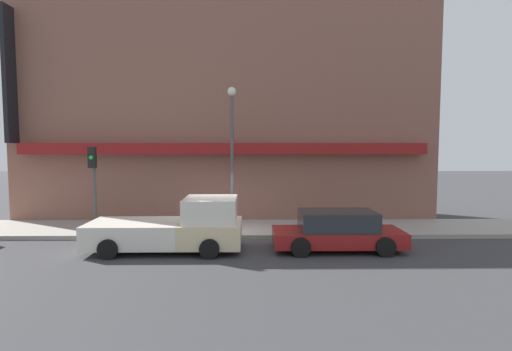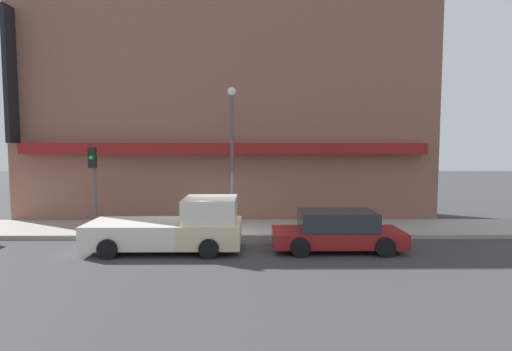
{
  "view_description": "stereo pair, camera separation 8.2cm",
  "coord_description": "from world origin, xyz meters",
  "px_view_note": "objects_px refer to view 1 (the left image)",
  "views": [
    {
      "loc": [
        1.19,
        -15.07,
        3.63
      ],
      "look_at": [
        1.42,
        1.3,
        2.37
      ],
      "focal_mm": 28.0,
      "sensor_mm": 36.0,
      "label": 1
    },
    {
      "loc": [
        1.28,
        -15.07,
        3.63
      ],
      "look_at": [
        1.42,
        1.3,
        2.37
      ],
      "focal_mm": 28.0,
      "sensor_mm": 36.0,
      "label": 2
    }
  ],
  "objects_px": {
    "parked_car": "(337,231)",
    "traffic_light": "(93,174)",
    "pickup_truck": "(176,228)",
    "street_lamp": "(232,141)",
    "fire_hydrant": "(315,224)"
  },
  "relations": [
    {
      "from": "pickup_truck",
      "to": "street_lamp",
      "type": "xyz_separation_m",
      "value": [
        1.79,
        2.94,
        2.99
      ]
    },
    {
      "from": "parked_car",
      "to": "fire_hydrant",
      "type": "bearing_deg",
      "value": 101.33
    },
    {
      "from": "parked_car",
      "to": "street_lamp",
      "type": "distance_m",
      "value": 5.71
    },
    {
      "from": "parked_car",
      "to": "traffic_light",
      "type": "distance_m",
      "value": 9.41
    },
    {
      "from": "parked_car",
      "to": "fire_hydrant",
      "type": "relative_size",
      "value": 7.29
    },
    {
      "from": "pickup_truck",
      "to": "street_lamp",
      "type": "height_order",
      "value": "street_lamp"
    },
    {
      "from": "street_lamp",
      "to": "traffic_light",
      "type": "relative_size",
      "value": 1.72
    },
    {
      "from": "parked_car",
      "to": "pickup_truck",
      "type": "bearing_deg",
      "value": -178.88
    },
    {
      "from": "street_lamp",
      "to": "pickup_truck",
      "type": "bearing_deg",
      "value": -121.34
    },
    {
      "from": "street_lamp",
      "to": "traffic_light",
      "type": "xyz_separation_m",
      "value": [
        -5.28,
        -1.13,
        -1.27
      ]
    },
    {
      "from": "pickup_truck",
      "to": "parked_car",
      "type": "height_order",
      "value": "pickup_truck"
    },
    {
      "from": "parked_car",
      "to": "street_lamp",
      "type": "xyz_separation_m",
      "value": [
        -3.77,
        2.94,
        3.12
      ]
    },
    {
      "from": "parked_car",
      "to": "traffic_light",
      "type": "relative_size",
      "value": 1.31
    },
    {
      "from": "traffic_light",
      "to": "street_lamp",
      "type": "bearing_deg",
      "value": 12.08
    },
    {
      "from": "fire_hydrant",
      "to": "street_lamp",
      "type": "relative_size",
      "value": 0.1
    }
  ]
}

